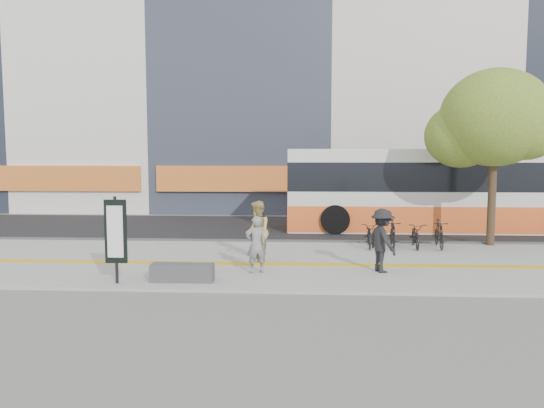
# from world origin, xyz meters

# --- Properties ---
(ground) EXTENTS (120.00, 120.00, 0.00)m
(ground) POSITION_xyz_m (0.00, 0.00, 0.00)
(ground) COLOR slate
(ground) RESTS_ON ground
(sidewalk) EXTENTS (40.00, 7.00, 0.08)m
(sidewalk) POSITION_xyz_m (0.00, 1.50, 0.04)
(sidewalk) COLOR gray
(sidewalk) RESTS_ON ground
(tactile_strip) EXTENTS (40.00, 0.45, 0.01)m
(tactile_strip) POSITION_xyz_m (0.00, 1.00, 0.09)
(tactile_strip) COLOR gold
(tactile_strip) RESTS_ON sidewalk
(street) EXTENTS (40.00, 8.00, 0.06)m
(street) POSITION_xyz_m (0.00, 9.00, 0.03)
(street) COLOR black
(street) RESTS_ON ground
(curb) EXTENTS (40.00, 0.25, 0.14)m
(curb) POSITION_xyz_m (0.00, 5.00, 0.07)
(curb) COLOR #37383A
(curb) RESTS_ON ground
(bench) EXTENTS (1.60, 0.45, 0.45)m
(bench) POSITION_xyz_m (-2.60, -1.20, 0.30)
(bench) COLOR #37383A
(bench) RESTS_ON sidewalk
(signboard) EXTENTS (0.55, 0.10, 2.20)m
(signboard) POSITION_xyz_m (-4.20, -1.51, 1.37)
(signboard) COLOR black
(signboard) RESTS_ON sidewalk
(street_tree) EXTENTS (4.40, 3.80, 6.31)m
(street_tree) POSITION_xyz_m (7.18, 4.82, 4.51)
(street_tree) COLOR #352618
(street_tree) RESTS_ON sidewalk
(bus) EXTENTS (13.06, 3.10, 3.48)m
(bus) POSITION_xyz_m (6.38, 8.50, 1.70)
(bus) COLOR silver
(bus) RESTS_ON street
(bicycle_row) EXTENTS (3.04, 1.70, 0.97)m
(bicycle_row) POSITION_xyz_m (3.98, 4.00, 0.54)
(bicycle_row) COLOR black
(bicycle_row) RESTS_ON sidewalk
(seated_woman) EXTENTS (0.67, 0.56, 1.56)m
(seated_woman) POSITION_xyz_m (-0.80, -0.12, 0.86)
(seated_woman) COLOR black
(seated_woman) RESTS_ON sidewalk
(pedestrian_tan) EXTENTS (0.83, 1.00, 1.84)m
(pedestrian_tan) POSITION_xyz_m (-0.90, 1.41, 1.00)
(pedestrian_tan) COLOR tan
(pedestrian_tan) RESTS_ON sidewalk
(pedestrian_dark) EXTENTS (1.04, 1.30, 1.76)m
(pedestrian_dark) POSITION_xyz_m (2.66, 0.16, 0.96)
(pedestrian_dark) COLOR black
(pedestrian_dark) RESTS_ON sidewalk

